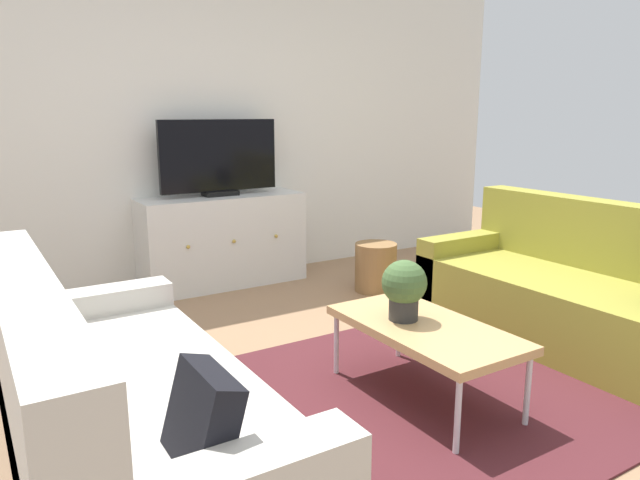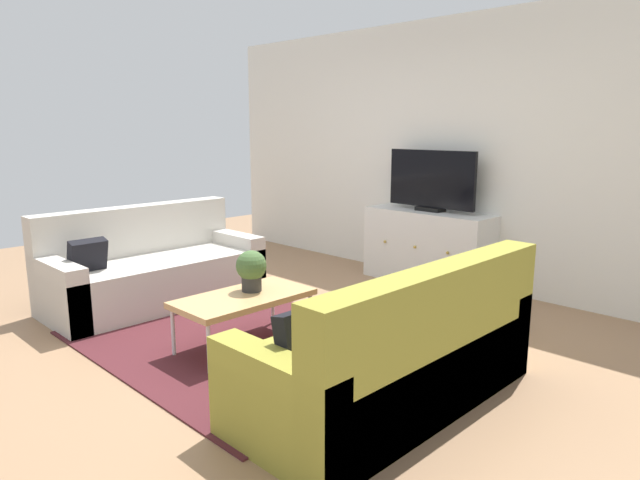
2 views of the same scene
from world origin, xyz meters
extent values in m
plane|color=#997251|center=(0.00, 0.00, 0.00)|extent=(10.00, 10.00, 0.00)
cube|color=silver|center=(0.00, 2.55, 1.35)|extent=(6.40, 0.12, 2.70)
cube|color=#4C1E23|center=(0.00, -0.15, 0.01)|extent=(2.50, 1.90, 0.01)
cube|color=beige|center=(-1.35, -0.10, 0.22)|extent=(0.85, 1.93, 0.43)
cube|color=beige|center=(-1.68, -0.10, 0.44)|extent=(0.20, 1.93, 0.88)
cube|color=beige|center=(-1.35, 0.77, 0.28)|extent=(0.85, 0.18, 0.55)
cube|color=beige|center=(-1.35, -0.97, 0.28)|extent=(0.85, 0.18, 0.55)
cube|color=black|center=(-1.30, -0.73, 0.55)|extent=(0.18, 0.30, 0.32)
cube|color=olive|center=(1.35, -0.10, 0.22)|extent=(0.85, 1.93, 0.43)
cube|color=olive|center=(1.68, -0.10, 0.44)|extent=(0.20, 1.93, 0.88)
cube|color=olive|center=(1.35, 0.77, 0.28)|extent=(0.85, 0.18, 0.55)
cube|color=olive|center=(1.35, -0.97, 0.28)|extent=(0.85, 0.18, 0.55)
cube|color=black|center=(1.30, -0.73, 0.55)|extent=(0.16, 0.30, 0.31)
cube|color=tan|center=(0.08, -0.18, 0.38)|extent=(0.52, 1.01, 0.04)
cylinder|color=silver|center=(-0.15, -0.64, 0.18)|extent=(0.03, 0.03, 0.36)
cylinder|color=silver|center=(0.30, -0.64, 0.18)|extent=(0.03, 0.03, 0.36)
cylinder|color=silver|center=(-0.15, 0.29, 0.18)|extent=(0.03, 0.03, 0.36)
cylinder|color=silver|center=(0.30, 0.29, 0.18)|extent=(0.03, 0.03, 0.36)
cylinder|color=#2D2D2D|center=(0.03, -0.06, 0.46)|extent=(0.15, 0.15, 0.11)
sphere|color=#426033|center=(0.03, -0.06, 0.60)|extent=(0.23, 0.23, 0.23)
cube|color=silver|center=(0.02, 2.27, 0.38)|extent=(1.37, 0.44, 0.76)
sphere|color=#B79338|center=(-0.37, 2.04, 0.42)|extent=(0.03, 0.03, 0.03)
sphere|color=#B79338|center=(0.02, 2.04, 0.42)|extent=(0.03, 0.03, 0.03)
sphere|color=#B79338|center=(0.40, 2.04, 0.42)|extent=(0.03, 0.03, 0.03)
cube|color=black|center=(0.02, 2.29, 0.78)|extent=(0.28, 0.16, 0.04)
cube|color=black|center=(0.02, 2.29, 1.09)|extent=(1.00, 0.04, 0.58)
cylinder|color=olive|center=(1.00, 1.44, 0.20)|extent=(0.34, 0.34, 0.40)
camera|label=1|loc=(-1.83, -2.25, 1.44)|focal=32.86mm
camera|label=2|loc=(3.28, -2.60, 1.62)|focal=31.70mm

